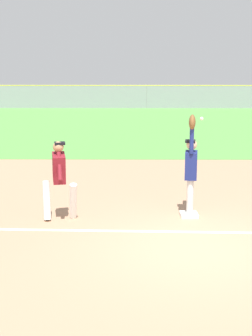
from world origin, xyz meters
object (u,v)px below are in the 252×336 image
at_px(fielder, 191,167).
at_px(parked_car_green, 226,96).
at_px(first_base, 189,215).
at_px(baseball, 202,119).
at_px(runner, 59,175).
at_px(parked_car_tan, 149,96).
at_px(parked_car_white, 71,96).

distance_m(fielder, parked_car_green, 29.47).
bearing_deg(first_base, baseball, -11.11).
distance_m(fielder, runner, 2.86).
relative_size(fielder, parked_car_tan, 0.51).
xyz_separation_m(runner, parked_car_green, (9.18, 29.07, -0.32)).
relative_size(first_base, runner, 0.22).
distance_m(baseball, parked_car_green, 29.56).
bearing_deg(baseball, fielder, 153.87).
bearing_deg(first_base, parked_car_green, 77.56).
height_order(fielder, baseball, fielder).
distance_m(fielder, parked_car_white, 29.29).
relative_size(fielder, runner, 1.33).
distance_m(baseball, parked_car_tan, 29.30).
relative_size(first_base, parked_car_white, 0.08).
xyz_separation_m(parked_car_white, parked_car_tan, (6.25, 0.52, 0.00)).
relative_size(first_base, parked_car_tan, 0.08).
xyz_separation_m(first_base, parked_car_tan, (0.20, 29.22, 0.63)).
height_order(baseball, parked_car_green, baseball).
height_order(fielder, runner, fielder).
distance_m(parked_car_white, parked_car_green, 12.40).
relative_size(runner, parked_car_green, 0.39).
distance_m(first_base, parked_car_white, 29.34).
bearing_deg(parked_car_green, baseball, -100.91).
bearing_deg(runner, baseball, -7.59).
height_order(baseball, parked_car_white, baseball).
bearing_deg(parked_car_tan, first_base, -93.10).
bearing_deg(parked_car_green, fielder, -101.30).
height_order(baseball, parked_car_tan, baseball).
bearing_deg(parked_car_tan, parked_car_green, -6.34).
relative_size(baseball, parked_car_green, 0.02).
height_order(parked_car_tan, parked_car_green, same).
bearing_deg(fielder, baseball, 161.66).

